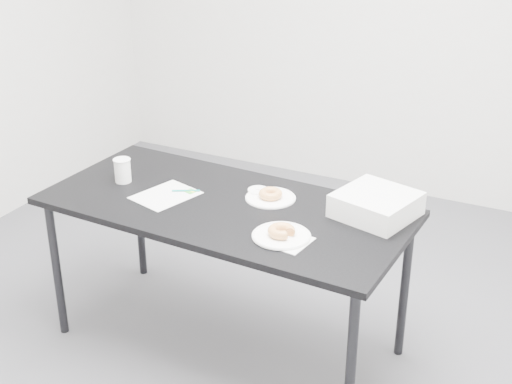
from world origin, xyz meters
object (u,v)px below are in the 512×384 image
at_px(plate_far, 270,198).
at_px(donut_near, 281,231).
at_px(table, 225,215).
at_px(donut_far, 271,194).
at_px(coffee_cup, 123,170).
at_px(pen, 186,191).
at_px(bakery_box, 376,205).
at_px(scorecard, 166,195).
at_px(plate_near, 281,236).

bearing_deg(plate_far, donut_near, -57.70).
relative_size(table, donut_far, 15.57).
bearing_deg(coffee_cup, pen, 5.51).
distance_m(pen, donut_far, 0.41).
distance_m(donut_far, bakery_box, 0.49).
height_order(table, bakery_box, bakery_box).
height_order(scorecard, donut_near, donut_near).
relative_size(scorecard, plate_near, 1.15).
xyz_separation_m(plate_near, donut_far, (-0.20, 0.32, 0.02)).
bearing_deg(bakery_box, donut_far, -159.17).
bearing_deg(bakery_box, scorecard, -150.86).
bearing_deg(donut_far, scorecard, -157.45).
height_order(donut_near, donut_far, donut_near).
bearing_deg(plate_far, bakery_box, 5.92).
distance_m(plate_far, bakery_box, 0.50).
distance_m(donut_near, plate_far, 0.38).
relative_size(donut_near, bakery_box, 0.37).
distance_m(donut_near, donut_far, 0.38).
bearing_deg(table, coffee_cup, -177.48).
relative_size(plate_near, coffee_cup, 2.07).
distance_m(scorecard, donut_far, 0.49).
bearing_deg(donut_far, pen, -164.07).
bearing_deg(coffee_cup, bakery_box, 9.09).
relative_size(table, coffee_cup, 14.40).
distance_m(table, pen, 0.24).
xyz_separation_m(table, coffee_cup, (-0.57, 0.00, 0.12)).
distance_m(table, coffee_cup, 0.58).
xyz_separation_m(donut_far, coffee_cup, (-0.73, -0.14, 0.04)).
relative_size(plate_near, donut_far, 2.24).
height_order(plate_near, coffee_cup, coffee_cup).
height_order(scorecard, pen, pen).
relative_size(plate_far, bakery_box, 0.75).
distance_m(plate_near, coffee_cup, 0.95).
height_order(table, pen, pen).
bearing_deg(plate_near, plate_far, 122.30).
height_order(table, coffee_cup, coffee_cup).
height_order(pen, donut_far, donut_far).
relative_size(pen, donut_far, 1.19).
bearing_deg(bakery_box, pen, -154.65).
xyz_separation_m(table, donut_near, (0.36, -0.17, 0.09)).
distance_m(table, donut_far, 0.23).
height_order(scorecard, plate_far, plate_far).
relative_size(plate_far, donut_far, 2.13).
relative_size(donut_near, coffee_cup, 0.97).
height_order(plate_far, bakery_box, bakery_box).
distance_m(pen, donut_near, 0.63).
relative_size(table, scorecard, 6.05).
xyz_separation_m(table, pen, (-0.23, 0.03, 0.06)).
bearing_deg(pen, table, -35.18).
xyz_separation_m(plate_near, coffee_cup, (-0.93, 0.18, 0.05)).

